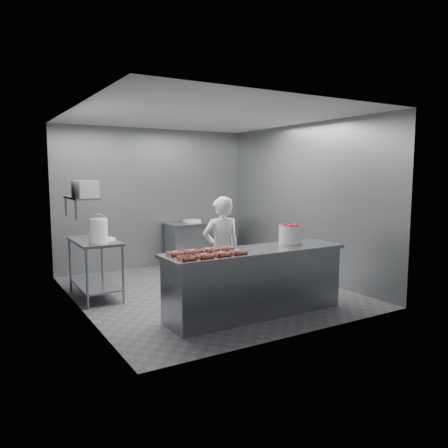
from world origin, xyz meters
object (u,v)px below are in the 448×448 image
(tray_7, at_px, (225,248))
(glaze_bucket, at_px, (98,230))
(service_counter, at_px, (255,282))
(tray_0, at_px, (187,258))
(prep_table, at_px, (95,259))
(tray_3, at_px, (238,252))
(tray_1, at_px, (204,256))
(tray_4, at_px, (175,253))
(tray_5, at_px, (192,252))
(strawberry_tub, at_px, (290,233))
(back_counter, at_px, (202,243))
(tray_6, at_px, (209,250))
(worker, at_px, (221,250))
(tray_2, at_px, (221,254))
(appliance, at_px, (85,189))

(tray_7, distance_m, glaze_bucket, 1.98)
(service_counter, distance_m, tray_0, 1.21)
(prep_table, relative_size, tray_3, 6.40)
(tray_1, bearing_deg, service_counter, 10.40)
(tray_4, height_order, tray_5, same)
(tray_4, distance_m, strawberry_tub, 1.83)
(strawberry_tub, bearing_deg, tray_4, 179.70)
(tray_3, bearing_deg, service_counter, 22.30)
(back_counter, distance_m, tray_3, 3.68)
(tray_6, relative_size, strawberry_tub, 0.57)
(back_counter, height_order, tray_0, tray_0)
(tray_6, bearing_deg, tray_0, -146.23)
(tray_5, distance_m, worker, 0.96)
(service_counter, distance_m, tray_2, 0.80)
(appliance, bearing_deg, tray_7, -55.45)
(tray_5, bearing_deg, appliance, 122.03)
(tray_2, bearing_deg, worker, 59.48)
(service_counter, height_order, tray_4, tray_4)
(strawberry_tub, relative_size, glaze_bucket, 0.77)
(service_counter, xyz_separation_m, tray_0, (-1.11, -0.16, 0.47))
(tray_1, height_order, tray_2, same)
(tray_3, xyz_separation_m, strawberry_tub, (1.11, 0.31, 0.12))
(tray_1, xyz_separation_m, strawberry_tub, (1.59, 0.31, 0.12))
(back_counter, distance_m, tray_6, 3.48)
(back_counter, relative_size, tray_0, 8.01)
(tray_2, bearing_deg, back_counter, 65.85)
(tray_6, distance_m, tray_7, 0.24)
(tray_5, bearing_deg, glaze_bucket, 117.66)
(back_counter, height_order, tray_5, tray_5)
(appliance, bearing_deg, tray_5, -66.69)
(tray_3, height_order, strawberry_tub, strawberry_tub)
(tray_5, distance_m, tray_6, 0.24)
(service_counter, relative_size, tray_1, 13.88)
(tray_1, height_order, tray_4, same)
(tray_1, bearing_deg, tray_0, 180.00)
(service_counter, xyz_separation_m, tray_3, (-0.39, -0.16, 0.47))
(prep_table, bearing_deg, tray_2, -64.17)
(strawberry_tub, xyz_separation_m, glaze_bucket, (-2.38, 1.52, 0.04))
(back_counter, bearing_deg, glaze_bucket, -148.25)
(back_counter, relative_size, tray_5, 8.01)
(tray_4, bearing_deg, strawberry_tub, -0.30)
(prep_table, bearing_deg, service_counter, -49.76)
(strawberry_tub, height_order, appliance, appliance)
(tray_7, bearing_deg, appliance, 133.27)
(tray_0, xyz_separation_m, strawberry_tub, (1.83, 0.31, 0.13))
(back_counter, height_order, strawberry_tub, strawberry_tub)
(tray_0, relative_size, tray_7, 1.00)
(tray_3, height_order, tray_6, same)
(back_counter, xyz_separation_m, tray_2, (-1.53, -3.41, 0.47))
(tray_5, relative_size, appliance, 0.57)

